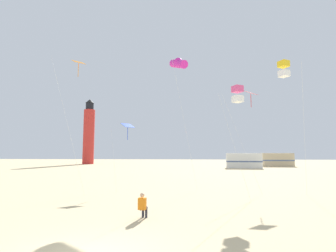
% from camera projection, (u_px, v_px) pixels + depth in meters
% --- Properties ---
extents(kite_flyer_standing, '(0.39, 0.54, 1.16)m').
position_uv_depth(kite_flyer_standing, '(143.00, 205.00, 11.50)').
color(kite_flyer_standing, orange).
rests_on(kite_flyer_standing, ground).
extents(kite_tube_magenta, '(2.37, 2.75, 11.28)m').
position_uv_depth(kite_tube_magenta, '(178.00, 63.00, 21.93)').
color(kite_tube_magenta, silver).
rests_on(kite_tube_magenta, ground).
extents(kite_box_gold, '(1.79, 2.02, 9.42)m').
position_uv_depth(kite_box_gold, '(284.00, 69.00, 18.03)').
color(kite_box_gold, silver).
rests_on(kite_box_gold, ground).
extents(kite_diamond_blue, '(2.15, 2.15, 5.38)m').
position_uv_depth(kite_diamond_blue, '(127.00, 127.00, 20.96)').
color(kite_diamond_blue, silver).
rests_on(kite_diamond_blue, ground).
extents(kite_diamond_scarlet, '(2.96, 2.96, 8.02)m').
position_uv_depth(kite_diamond_scarlet, '(250.00, 96.00, 20.80)').
color(kite_diamond_scarlet, silver).
rests_on(kite_diamond_scarlet, ground).
extents(kite_box_rainbow, '(1.78, 1.78, 7.52)m').
position_uv_depth(kite_box_rainbow, '(238.00, 94.00, 17.48)').
color(kite_box_rainbow, silver).
rests_on(kite_box_rainbow, ground).
extents(kite_diamond_orange, '(2.92, 2.07, 10.28)m').
position_uv_depth(kite_diamond_orange, '(78.00, 67.00, 20.01)').
color(kite_diamond_orange, silver).
rests_on(kite_diamond_orange, ground).
extents(lighthouse_distant, '(2.80, 2.80, 16.80)m').
position_uv_depth(lighthouse_distant, '(89.00, 133.00, 65.90)').
color(lighthouse_distant, red).
rests_on(lighthouse_distant, ground).
extents(rv_van_white, '(6.60, 2.84, 2.80)m').
position_uv_depth(rv_van_white, '(244.00, 161.00, 48.38)').
color(rv_van_white, white).
rests_on(rv_van_white, ground).
extents(rv_van_tan, '(6.45, 2.36, 2.80)m').
position_uv_depth(rv_van_tan, '(277.00, 160.00, 54.68)').
color(rv_van_tan, '#C6B28C').
rests_on(rv_van_tan, ground).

